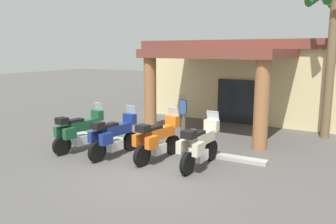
{
  "coord_description": "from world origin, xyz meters",
  "views": [
    {
      "loc": [
        5.2,
        -7.91,
        3.51
      ],
      "look_at": [
        -1.03,
        3.15,
        1.2
      ],
      "focal_mm": 36.94,
      "sensor_mm": 36.0,
      "label": 1
    }
  ],
  "objects": [
    {
      "name": "ground_plane",
      "position": [
        0.0,
        0.0,
        0.0
      ],
      "size": [
        80.0,
        80.0,
        0.0
      ],
      "primitive_type": "plane",
      "color": "#514F4C"
    },
    {
      "name": "motel_building",
      "position": [
        0.14,
        11.22,
        2.03
      ],
      "size": [
        11.18,
        11.64,
        3.96
      ],
      "rotation": [
        0.0,
        0.0,
        -0.04
      ],
      "color": "beige",
      "rests_on": "ground_plane"
    },
    {
      "name": "motorcycle_green",
      "position": [
        -3.25,
        0.81,
        0.7
      ],
      "size": [
        0.87,
        2.2,
        1.61
      ],
      "rotation": [
        0.0,
        0.0,
        1.39
      ],
      "color": "black",
      "rests_on": "ground_plane"
    },
    {
      "name": "motorcycle_blue",
      "position": [
        -1.78,
        0.85,
        0.7
      ],
      "size": [
        0.78,
        2.21,
        1.61
      ],
      "rotation": [
        0.0,
        0.0,
        1.45
      ],
      "color": "black",
      "rests_on": "ground_plane"
    },
    {
      "name": "motorcycle_orange",
      "position": [
        -0.32,
        1.21,
        0.7
      ],
      "size": [
        0.81,
        2.21,
        1.61
      ],
      "rotation": [
        0.0,
        0.0,
        1.43
      ],
      "color": "black",
      "rests_on": "ground_plane"
    },
    {
      "name": "motorcycle_cream",
      "position": [
        1.15,
        1.22,
        0.7
      ],
      "size": [
        0.72,
        2.21,
        1.61
      ],
      "rotation": [
        0.0,
        0.0,
        1.52
      ],
      "color": "black",
      "rests_on": "ground_plane"
    },
    {
      "name": "pedestrian",
      "position": [
        -1.34,
        5.02,
        0.94
      ],
      "size": [
        0.42,
        0.38,
        1.63
      ],
      "rotation": [
        0.0,
        0.0,
        0.85
      ],
      "color": "brown",
      "rests_on": "ground_plane"
    },
    {
      "name": "palm_tree_near_portico",
      "position": [
        4.08,
        6.96,
        4.42
      ],
      "size": [
        2.17,
        2.23,
        6.26
      ],
      "color": "brown",
      "rests_on": "ground_plane"
    },
    {
      "name": "curb_strip",
      "position": [
        -1.05,
        2.42,
        0.06
      ],
      "size": [
        7.86,
        0.36,
        0.12
      ],
      "primitive_type": "cube",
      "color": "#ADA89E",
      "rests_on": "ground_plane"
    }
  ]
}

